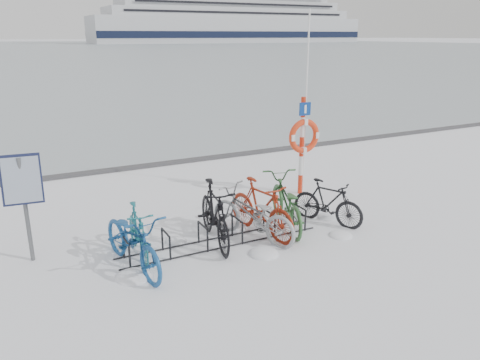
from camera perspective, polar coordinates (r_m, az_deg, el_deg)
The scene contains 15 objects.
ground at distance 9.06m, azimuth -2.39°, elevation -7.72°, with size 900.00×900.00×0.00m, color white.
ice_sheet at distance 162.56m, azimuth -26.72°, elevation 14.20°, with size 400.00×298.00×0.02m, color #A8B4BE.
quay_edge at distance 14.31m, azimuth -12.34°, elevation 1.58°, with size 400.00×0.25×0.10m, color #3F3F42.
bike_rack at distance 8.99m, azimuth -2.40°, elevation -6.67°, with size 4.00×0.48×0.46m.
info_board at distance 8.69m, azimuth -24.99°, elevation -0.66°, with size 0.67×0.31×1.93m.
lifebuoy_station at distance 11.48m, azimuth 7.77°, elevation 5.30°, with size 0.85×0.23×4.39m.
cruise_ferry at distance 236.83m, azimuth -1.12°, elevation 19.28°, with size 133.81×25.25×43.97m.
bike_0 at distance 8.16m, azimuth -12.96°, elevation -6.94°, with size 0.72×2.06×1.08m, color navy.
bike_1 at distance 8.64m, azimuth -12.37°, elevation -5.96°, with size 0.45×1.59×0.96m, color #1A6673.
bike_2 at distance 8.90m, azimuth -3.13°, elevation -3.97°, with size 0.57×2.01×1.21m, color black.
bike_3 at distance 9.08m, azimuth 1.48°, elevation -4.06°, with size 0.70×2.00×1.05m, color #989B9F.
bike_4 at distance 9.29m, azimuth 2.61°, elevation -3.26°, with size 0.54×1.91×1.14m, color maroon.
bike_5 at distance 9.72m, azimuth 5.59°, elevation -2.50°, with size 0.73×2.10×1.10m, color #2B592C.
bike_6 at distance 10.02m, azimuth 10.67°, elevation -2.53°, with size 0.45×1.61×0.97m, color black.
snow_drifts at distance 8.91m, azimuth 0.24°, elevation -8.17°, with size 5.03×1.79×0.21m.
Camera 1 is at (-3.40, -7.48, 3.83)m, focal length 35.00 mm.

